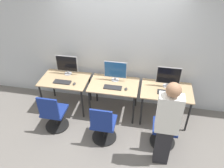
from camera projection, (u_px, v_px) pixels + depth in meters
The scene contains 18 objects.
ground_plane at pixel (111, 122), 4.66m from camera, with size 20.00×20.00×0.00m, color slate.
wall_back at pixel (118, 46), 4.51m from camera, with size 12.00×0.05×2.80m.
desk_left at pixel (65, 82), 4.72m from camera, with size 1.01×0.69×0.75m.
monitor_left at pixel (67, 65), 4.71m from camera, with size 0.47×0.17×0.44m.
keyboard_left at pixel (62, 82), 4.56m from camera, with size 0.37×0.15×0.02m.
mouse_left at pixel (74, 84), 4.50m from camera, with size 0.06×0.09×0.03m.
office_chair_left at pixel (54, 115), 4.32m from camera, with size 0.48×0.48×0.88m.
desk_center at pixel (114, 88), 4.56m from camera, with size 1.01×0.69×0.75m.
monitor_center at pixel (115, 71), 4.50m from camera, with size 0.47×0.17×0.44m.
keyboard_center at pixel (113, 87), 4.40m from camera, with size 0.37×0.15×0.02m.
mouse_center at pixel (126, 89), 4.35m from camera, with size 0.06×0.09×0.03m.
office_chair_center at pixel (103, 126), 4.06m from camera, with size 0.48×0.48×0.88m.
desk_right at pixel (166, 94), 4.39m from camera, with size 1.01×0.69×0.75m.
monitor_right at pixel (168, 77), 4.32m from camera, with size 0.47×0.17×0.44m.
keyboard_right at pixel (167, 92), 4.26m from camera, with size 0.37×0.15×0.02m.
mouse_right at pixel (181, 93), 4.23m from camera, with size 0.06×0.09×0.03m.
office_chair_right at pixel (165, 131), 3.97m from camera, with size 0.48×0.48×0.88m.
person_right at pixel (167, 123), 3.36m from camera, with size 0.36×0.22×1.66m.
Camera 1 is at (0.65, -3.29, 3.34)m, focal length 35.00 mm.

